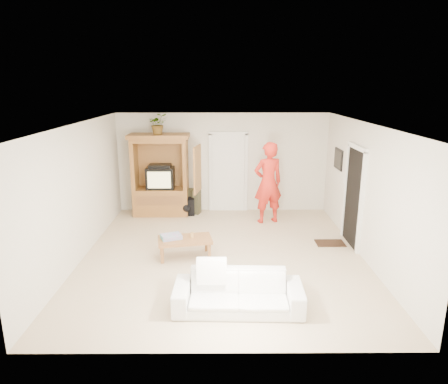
% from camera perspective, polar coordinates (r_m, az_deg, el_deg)
% --- Properties ---
extents(floor, '(6.00, 6.00, 0.00)m').
position_cam_1_polar(floor, '(8.06, -0.15, -9.04)').
color(floor, tan).
rests_on(floor, ground).
extents(ceiling, '(6.00, 6.00, 0.00)m').
position_cam_1_polar(ceiling, '(7.39, -0.16, 9.68)').
color(ceiling, white).
rests_on(ceiling, floor).
extents(wall_back, '(5.50, 0.00, 5.50)m').
position_cam_1_polar(wall_back, '(10.55, -0.20, 4.20)').
color(wall_back, silver).
rests_on(wall_back, floor).
extents(wall_front, '(5.50, 0.00, 5.50)m').
position_cam_1_polar(wall_front, '(4.79, -0.05, -9.55)').
color(wall_front, silver).
rests_on(wall_front, floor).
extents(wall_left, '(0.00, 6.00, 6.00)m').
position_cam_1_polar(wall_left, '(8.10, -20.01, -0.11)').
color(wall_left, silver).
rests_on(wall_left, floor).
extents(wall_right, '(0.00, 6.00, 6.00)m').
position_cam_1_polar(wall_right, '(8.11, 19.67, -0.06)').
color(wall_right, silver).
rests_on(wall_right, floor).
extents(armoire, '(1.82, 1.14, 2.10)m').
position_cam_1_polar(armoire, '(10.42, -8.90, 1.67)').
color(armoire, '#965E2E').
rests_on(armoire, floor).
extents(door_back, '(0.85, 0.05, 2.04)m').
position_cam_1_polar(door_back, '(10.58, 0.61, 2.68)').
color(door_back, white).
rests_on(door_back, floor).
extents(doorway_right, '(0.05, 0.90, 2.04)m').
position_cam_1_polar(doorway_right, '(8.72, 18.05, -0.80)').
color(doorway_right, black).
rests_on(doorway_right, floor).
extents(framed_picture, '(0.03, 0.60, 0.48)m').
position_cam_1_polar(framed_picture, '(9.80, 16.03, 4.55)').
color(framed_picture, black).
rests_on(framed_picture, wall_right).
extents(doormat, '(0.60, 0.40, 0.02)m').
position_cam_1_polar(doormat, '(8.92, 14.91, -7.07)').
color(doormat, '#382316').
rests_on(doormat, floor).
extents(plant, '(0.56, 0.52, 0.51)m').
position_cam_1_polar(plant, '(10.15, -9.40, 9.59)').
color(plant, '#4C7238').
rests_on(plant, armoire).
extents(man, '(0.83, 0.67, 1.99)m').
position_cam_1_polar(man, '(9.72, 6.31, 1.32)').
color(man, red).
rests_on(man, floor).
extents(sofa, '(1.95, 0.81, 0.56)m').
position_cam_1_polar(sofa, '(6.18, 2.04, -14.13)').
color(sofa, silver).
rests_on(sofa, floor).
extents(coffee_table, '(1.12, 0.74, 0.39)m').
position_cam_1_polar(coffee_table, '(7.91, -5.61, -6.96)').
color(coffee_table, brown).
rests_on(coffee_table, floor).
extents(towel, '(0.46, 0.40, 0.08)m').
position_cam_1_polar(towel, '(7.90, -7.55, -6.33)').
color(towel, '#CE4494').
rests_on(towel, coffee_table).
extents(candle, '(0.08, 0.08, 0.10)m').
position_cam_1_polar(candle, '(7.90, -4.57, -6.17)').
color(candle, tan).
rests_on(candle, coffee_table).
extents(backpack_black, '(0.40, 0.26, 0.46)m').
position_cam_1_polar(backpack_black, '(10.38, -5.30, -2.15)').
color(backpack_black, black).
rests_on(backpack_black, floor).
extents(backpack_olive, '(0.40, 0.33, 0.65)m').
position_cam_1_polar(backpack_olive, '(10.53, -4.37, -1.34)').
color(backpack_olive, '#47442B').
rests_on(backpack_olive, floor).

